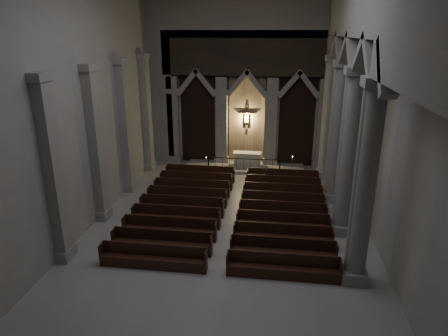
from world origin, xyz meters
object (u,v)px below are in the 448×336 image
at_px(altar_rail, 244,163).
at_px(candle_stand_right, 292,170).
at_px(candle_stand_left, 207,170).
at_px(worshipper, 266,179).
at_px(pews, 231,212).
at_px(altar, 247,159).

bearing_deg(altar_rail, candle_stand_right, -5.55).
bearing_deg(candle_stand_right, candle_stand_left, -174.39).
bearing_deg(altar_rail, worshipper, -60.26).
xyz_separation_m(candle_stand_left, pews, (2.51, -6.44, -0.01)).
relative_size(altar, worshipper, 1.62).
height_order(altar_rail, worshipper, worshipper).
xyz_separation_m(altar_rail, candle_stand_right, (3.34, -0.32, -0.29)).
relative_size(altar, pews, 0.19).
xyz_separation_m(altar_rail, pews, (0.00, -7.34, -0.34)).
bearing_deg(altar, altar_rail, -102.45).
height_order(altar, candle_stand_left, candle_stand_left).
bearing_deg(candle_stand_left, pews, -68.75).
distance_m(altar, candle_stand_left, 3.22).
bearing_deg(candle_stand_left, altar_rail, 19.75).
height_order(altar, candle_stand_right, candle_stand_right).
height_order(altar_rail, candle_stand_left, candle_stand_left).
relative_size(altar_rail, worshipper, 4.12).
xyz_separation_m(candle_stand_right, pews, (-3.34, -7.02, -0.05)).
relative_size(candle_stand_right, worshipper, 1.12).
height_order(candle_stand_left, worshipper, candle_stand_left).
bearing_deg(altar, pews, -91.29).
relative_size(altar_rail, candle_stand_left, 4.09).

